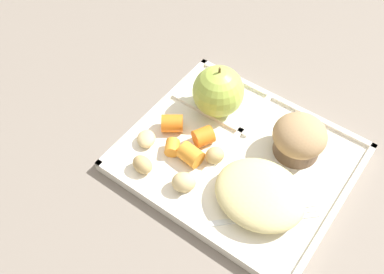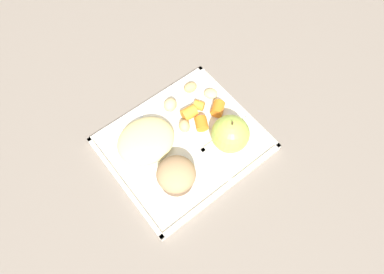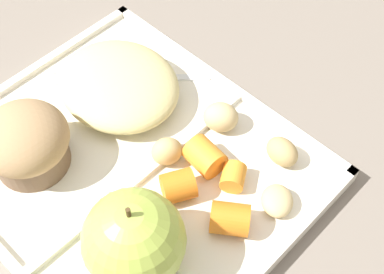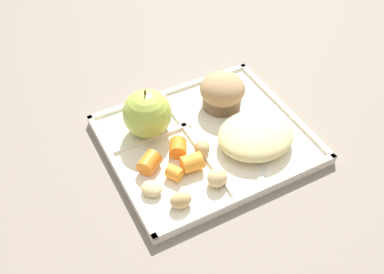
% 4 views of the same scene
% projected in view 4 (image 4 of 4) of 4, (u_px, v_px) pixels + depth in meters
% --- Properties ---
extents(ground, '(6.00, 6.00, 0.00)m').
position_uv_depth(ground, '(206.00, 143.00, 0.75)').
color(ground, slate).
extents(lunch_tray, '(0.32, 0.27, 0.02)m').
position_uv_depth(lunch_tray, '(206.00, 140.00, 0.75)').
color(lunch_tray, silver).
rests_on(lunch_tray, ground).
extents(green_apple, '(0.08, 0.08, 0.09)m').
position_uv_depth(green_apple, '(147.00, 114.00, 0.73)').
color(green_apple, '#A8C14C').
rests_on(green_apple, lunch_tray).
extents(bran_muffin, '(0.08, 0.08, 0.06)m').
position_uv_depth(bran_muffin, '(222.00, 92.00, 0.78)').
color(bran_muffin, brown).
rests_on(bran_muffin, lunch_tray).
extents(carrot_slice_back, '(0.03, 0.03, 0.02)m').
position_uv_depth(carrot_slice_back, '(174.00, 173.00, 0.68)').
color(carrot_slice_back, orange).
rests_on(carrot_slice_back, lunch_tray).
extents(carrot_slice_edge, '(0.04, 0.04, 0.03)m').
position_uv_depth(carrot_slice_edge, '(178.00, 148.00, 0.71)').
color(carrot_slice_edge, orange).
rests_on(carrot_slice_edge, lunch_tray).
extents(carrot_slice_tilted, '(0.03, 0.03, 0.03)m').
position_uv_depth(carrot_slice_tilted, '(192.00, 163.00, 0.69)').
color(carrot_slice_tilted, orange).
rests_on(carrot_slice_tilted, lunch_tray).
extents(carrot_slice_small, '(0.04, 0.04, 0.03)m').
position_uv_depth(carrot_slice_small, '(149.00, 163.00, 0.69)').
color(carrot_slice_small, orange).
rests_on(carrot_slice_small, lunch_tray).
extents(potato_chunk_wedge, '(0.04, 0.04, 0.03)m').
position_uv_depth(potato_chunk_wedge, '(217.00, 177.00, 0.67)').
color(potato_chunk_wedge, tan).
rests_on(potato_chunk_wedge, lunch_tray).
extents(potato_chunk_small, '(0.03, 0.04, 0.03)m').
position_uv_depth(potato_chunk_small, '(202.00, 148.00, 0.71)').
color(potato_chunk_small, tan).
rests_on(potato_chunk_small, lunch_tray).
extents(potato_chunk_browned, '(0.03, 0.03, 0.02)m').
position_uv_depth(potato_chunk_browned, '(181.00, 200.00, 0.64)').
color(potato_chunk_browned, tan).
rests_on(potato_chunk_browned, lunch_tray).
extents(potato_chunk_golden, '(0.04, 0.04, 0.02)m').
position_uv_depth(potato_chunk_golden, '(152.00, 189.00, 0.66)').
color(potato_chunk_golden, tan).
rests_on(potato_chunk_golden, lunch_tray).
extents(egg_noodle_pile, '(0.13, 0.11, 0.04)m').
position_uv_depth(egg_noodle_pile, '(256.00, 135.00, 0.72)').
color(egg_noodle_pile, '#D6C684').
rests_on(egg_noodle_pile, lunch_tray).
extents(meatball_center, '(0.03, 0.03, 0.03)m').
position_uv_depth(meatball_center, '(253.00, 134.00, 0.73)').
color(meatball_center, brown).
rests_on(meatball_center, lunch_tray).
extents(meatball_front, '(0.04, 0.04, 0.04)m').
position_uv_depth(meatball_front, '(244.00, 136.00, 0.72)').
color(meatball_front, '#755B4C').
rests_on(meatball_front, lunch_tray).
extents(plastic_fork, '(0.13, 0.12, 0.00)m').
position_uv_depth(plastic_fork, '(271.00, 143.00, 0.73)').
color(plastic_fork, silver).
rests_on(plastic_fork, lunch_tray).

